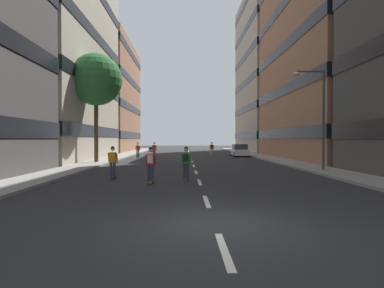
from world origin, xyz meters
TOP-DOWN VIEW (x-y plane):
  - ground_plane at (0.00, 25.05)m, footprint 150.31×150.31m
  - sidewalk_left at (-8.55, 28.18)m, footprint 2.54×68.89m
  - sidewalk_right at (8.55, 28.18)m, footprint 2.54×68.89m
  - lane_markings at (0.00, 25.50)m, footprint 0.16×57.20m
  - building_left_far at (-16.67, 49.39)m, footprint 13.82×21.64m
  - building_right_mid at (16.67, 26.79)m, footprint 13.82×22.03m
  - building_right_far at (16.67, 49.39)m, footprint 13.82×20.43m
  - parked_car_near at (6.08, 32.06)m, footprint 1.82×4.40m
  - street_tree_near at (-8.55, 21.01)m, footprint 4.59×4.59m
  - streetlamp_right at (7.93, 12.87)m, footprint 2.13×0.30m
  - skater_0 at (-5.99, 28.95)m, footprint 0.56×0.92m
  - skater_1 at (-4.62, 9.47)m, footprint 0.55×0.92m
  - skater_2 at (2.79, 33.86)m, footprint 0.53×0.90m
  - skater_3 at (-2.39, 7.63)m, footprint 0.55×0.91m
  - skater_4 at (-4.33, 30.94)m, footprint 0.55×0.92m
  - skater_5 at (-0.67, 8.62)m, footprint 0.56×0.92m

SIDE VIEW (x-z plane):
  - ground_plane at x=0.00m, z-range 0.00..0.00m
  - lane_markings at x=0.00m, z-range 0.00..0.01m
  - sidewalk_left at x=-8.55m, z-range 0.00..0.14m
  - sidewalk_right at x=8.55m, z-range 0.00..0.14m
  - parked_car_near at x=6.08m, z-range -0.06..1.46m
  - skater_1 at x=-4.62m, z-range 0.10..1.87m
  - skater_0 at x=-5.99m, z-range 0.13..1.90m
  - skater_2 at x=2.79m, z-range 0.13..1.90m
  - skater_3 at x=-2.39m, z-range 0.13..1.90m
  - skater_4 at x=-4.33m, z-range 0.13..1.90m
  - skater_5 at x=-0.67m, z-range 0.13..1.90m
  - streetlamp_right at x=7.93m, z-range 0.89..7.39m
  - street_tree_near at x=-8.55m, z-range 2.60..12.17m
  - building_left_far at x=-16.67m, z-range 0.09..18.77m
  - building_right_far at x=16.67m, z-range 0.09..27.48m
  - building_right_mid at x=16.67m, z-range 0.09..32.20m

